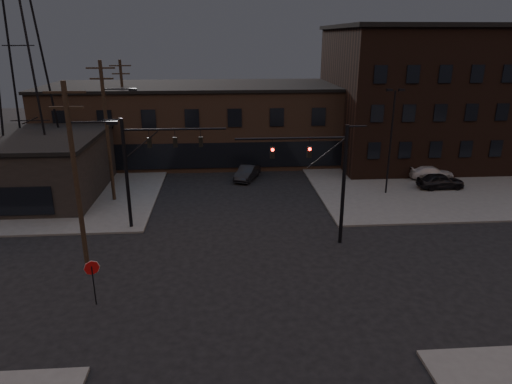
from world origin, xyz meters
TOP-DOWN VIEW (x-y plane):
  - ground at (0.00, 0.00)m, footprint 140.00×140.00m
  - sidewalk_ne at (22.00, 22.00)m, footprint 30.00×30.00m
  - sidewalk_nw at (-22.00, 22.00)m, footprint 30.00×30.00m
  - building_row at (0.00, 28.00)m, footprint 40.00×12.00m
  - building_right at (22.00, 26.00)m, footprint 22.00×16.00m
  - building_left at (-20.00, 16.00)m, footprint 16.00×12.00m
  - traffic_signal_near at (5.36, 4.50)m, footprint 7.12×0.24m
  - traffic_signal_far at (-6.72, 8.00)m, footprint 7.12×0.24m
  - stop_sign at (-8.00, -1.99)m, footprint 0.72×0.33m
  - utility_pole_near at (-9.43, 2.00)m, footprint 3.70×0.28m
  - utility_pole_mid at (-10.44, 14.00)m, footprint 3.70×0.28m
  - utility_pole_far at (-11.50, 26.00)m, footprint 2.20×0.28m
  - transmission_tower at (-18.00, 18.00)m, footprint 7.00×7.00m
  - lot_light_a at (13.00, 14.00)m, footprint 1.50×0.28m
  - lot_light_b at (19.00, 19.00)m, footprint 1.50×0.28m
  - parked_car_lot_a at (18.31, 14.84)m, footprint 4.14×1.75m
  - parked_car_lot_b at (18.77, 17.75)m, footprint 4.32×1.93m
  - car_crossing at (1.07, 19.37)m, footprint 2.94×4.44m

SIDE VIEW (x-z plane):
  - ground at x=0.00m, z-range 0.00..0.00m
  - sidewalk_ne at x=22.00m, z-range 0.00..0.15m
  - sidewalk_nw at x=-22.00m, z-range 0.00..0.15m
  - car_crossing at x=1.07m, z-range 0.00..1.38m
  - parked_car_lot_b at x=18.77m, z-range 0.15..1.38m
  - parked_car_lot_a at x=18.31m, z-range 0.15..1.55m
  - stop_sign at x=-8.00m, z-range 0.60..3.08m
  - building_left at x=-20.00m, z-range 0.00..5.00m
  - building_row at x=0.00m, z-range 0.00..8.00m
  - traffic_signal_near at x=5.36m, z-range 0.93..8.93m
  - traffic_signal_far at x=-6.72m, z-range 1.01..9.01m
  - lot_light_a at x=13.00m, z-range 0.94..10.08m
  - lot_light_b at x=19.00m, z-range 0.94..10.08m
  - utility_pole_far at x=-11.50m, z-range 0.28..11.28m
  - utility_pole_near at x=-9.43m, z-range 0.37..11.37m
  - utility_pole_mid at x=-10.44m, z-range 0.38..11.88m
  - building_right at x=22.00m, z-range 0.00..14.00m
  - transmission_tower at x=-18.00m, z-range 0.00..25.00m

